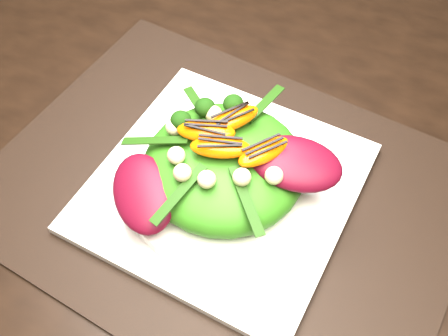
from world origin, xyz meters
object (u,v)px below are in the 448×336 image
at_px(salad_bowl, 224,180).
at_px(lettuce_mound, 224,166).
at_px(dining_table, 299,150).
at_px(orange_segment, 217,136).
at_px(plate_base, 224,187).
at_px(placemat, 224,190).

relative_size(salad_bowl, lettuce_mound, 1.27).
bearing_deg(dining_table, orange_segment, -123.20).
bearing_deg(dining_table, salad_bowl, -117.26).
height_order(salad_bowl, lettuce_mound, lettuce_mound).
height_order(dining_table, lettuce_mound, dining_table).
bearing_deg(orange_segment, salad_bowl, -31.27).
distance_m(salad_bowl, lettuce_mound, 0.03).
height_order(plate_base, orange_segment, orange_segment).
distance_m(dining_table, salad_bowl, 0.13).
bearing_deg(placemat, orange_segment, 148.73).
bearing_deg(lettuce_mound, orange_segment, 148.73).
height_order(placemat, plate_base, plate_base).
bearing_deg(dining_table, plate_base, -117.26).
height_order(dining_table, placemat, dining_table).
bearing_deg(dining_table, placemat, -117.26).
xyz_separation_m(placemat, orange_segment, (-0.01, 0.01, 0.09)).
distance_m(placemat, plate_base, 0.01).
bearing_deg(orange_segment, lettuce_mound, -31.27).
xyz_separation_m(plate_base, lettuce_mound, (-0.00, 0.00, 0.04)).
relative_size(dining_table, orange_segment, 24.72).
xyz_separation_m(salad_bowl, lettuce_mound, (-0.00, 0.00, 0.03)).
relative_size(placemat, orange_segment, 8.47).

